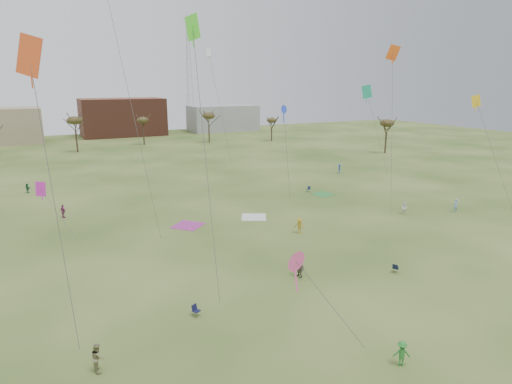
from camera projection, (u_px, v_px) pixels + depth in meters
name	position (u px, v px, depth m)	size (l,w,h in m)	color
ground	(318.00, 284.00, 37.17)	(260.00, 260.00, 0.00)	#2C4916
flyer_near_center	(402.00, 353.00, 26.30)	(1.04, 0.60, 1.61)	#297B2B
spectator_fore_b	(98.00, 357.00, 25.77)	(0.88, 0.69, 1.82)	#807951
spectator_fore_c	(299.00, 267.00, 38.38)	(1.66, 0.53, 1.79)	brown
flyer_mid_b	(299.00, 226.00, 49.57)	(1.17, 0.67, 1.81)	#B58B21
flyer_mid_c	(455.00, 206.00, 57.76)	(0.65, 0.42, 1.77)	#7BA4CD
spectator_mid_d	(63.00, 211.00, 55.18)	(1.05, 0.44, 1.79)	#9C4176
spectator_mid_e	(404.00, 208.00, 56.86)	(0.77, 0.60, 1.58)	white
flyer_far_a	(28.00, 188.00, 67.92)	(1.38, 0.44, 1.49)	#246D42
flyer_far_c	(339.00, 169.00, 82.70)	(1.13, 0.65, 1.75)	#21489A
blanket_cream	(254.00, 217.00, 55.69)	(3.13, 3.13, 0.03)	white
blanket_plum	(188.00, 226.00, 52.39)	(3.30, 3.30, 0.03)	#A9348E
blanket_olive	(323.00, 194.00, 67.11)	(2.85, 2.85, 0.03)	#30863A
camp_chair_left	(196.00, 313.00, 32.02)	(0.69, 0.71, 0.87)	#131536
camp_chair_center	(395.00, 270.00, 39.38)	(0.72, 0.71, 0.87)	#121A32
camp_chair_right	(308.00, 190.00, 68.63)	(0.70, 0.68, 0.87)	#16213C
kites_aloft	(205.00, 53.00, 51.95)	(56.27, 58.16, 27.28)	#18926A
tree_line	(119.00, 125.00, 102.67)	(117.44, 49.32, 8.91)	#3A2B1E
building_brick	(122.00, 117.00, 141.74)	(26.00, 16.00, 12.00)	brown
building_grey	(223.00, 118.00, 155.64)	(24.00, 12.00, 9.00)	gray
radio_tower	(189.00, 76.00, 153.72)	(1.51, 1.72, 41.00)	#9EA3A8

